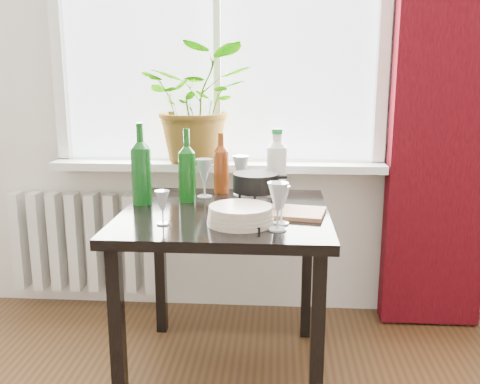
# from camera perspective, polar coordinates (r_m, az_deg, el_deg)

# --- Properties ---
(window) EXTENTS (1.72, 0.08, 1.62)m
(window) POSITION_cam_1_polar(r_m,az_deg,el_deg) (2.83, -2.41, 18.73)
(window) COLOR white
(window) RESTS_ON ground
(windowsill) EXTENTS (1.72, 0.20, 0.04)m
(windowsill) POSITION_cam_1_polar(r_m,az_deg,el_deg) (2.79, -2.43, 2.84)
(windowsill) COLOR white
(windowsill) RESTS_ON ground
(curtain) EXTENTS (0.50, 0.12, 2.56)m
(curtain) POSITION_cam_1_polar(r_m,az_deg,el_deg) (2.82, 21.19, 11.74)
(curtain) COLOR #37050A
(curtain) RESTS_ON ground
(radiator) EXTENTS (0.80, 0.10, 0.55)m
(radiator) POSITION_cam_1_polar(r_m,az_deg,el_deg) (3.10, -16.26, -5.14)
(radiator) COLOR silver
(radiator) RESTS_ON ground
(table) EXTENTS (0.85, 0.85, 0.74)m
(table) POSITION_cam_1_polar(r_m,az_deg,el_deg) (2.24, -1.57, -4.30)
(table) COLOR black
(table) RESTS_ON ground
(potted_plant) EXTENTS (0.57, 0.51, 0.60)m
(potted_plant) POSITION_cam_1_polar(r_m,az_deg,el_deg) (2.76, -4.46, 9.41)
(potted_plant) COLOR #226E1D
(potted_plant) RESTS_ON windowsill
(wine_bottle_left) EXTENTS (0.11, 0.11, 0.36)m
(wine_bottle_left) POSITION_cam_1_polar(r_m,az_deg,el_deg) (2.33, -10.53, 3.07)
(wine_bottle_left) COLOR #0D4612
(wine_bottle_left) RESTS_ON table
(wine_bottle_right) EXTENTS (0.09, 0.09, 0.33)m
(wine_bottle_right) POSITION_cam_1_polar(r_m,az_deg,el_deg) (2.35, -5.68, 2.88)
(wine_bottle_right) COLOR #0D470F
(wine_bottle_right) RESTS_ON table
(bottle_amber) EXTENTS (0.09, 0.09, 0.29)m
(bottle_amber) POSITION_cam_1_polar(r_m,az_deg,el_deg) (2.52, -2.02, 3.18)
(bottle_amber) COLOR #6A290B
(bottle_amber) RESTS_ON table
(cleaning_bottle) EXTENTS (0.11, 0.11, 0.32)m
(cleaning_bottle) POSITION_cam_1_polar(r_m,az_deg,el_deg) (2.45, 3.94, 3.22)
(cleaning_bottle) COLOR white
(cleaning_bottle) RESTS_ON table
(wineglass_front_right) EXTENTS (0.10, 0.10, 0.18)m
(wineglass_front_right) POSITION_cam_1_polar(r_m,az_deg,el_deg) (1.93, 4.05, -1.49)
(wineglass_front_right) COLOR silver
(wineglass_front_right) RESTS_ON table
(wineglass_far_right) EXTENTS (0.07, 0.07, 0.15)m
(wineglass_far_right) POSITION_cam_1_polar(r_m,az_deg,el_deg) (2.01, 4.47, -1.35)
(wineglass_far_right) COLOR white
(wineglass_far_right) RESTS_ON table
(wineglass_back_center) EXTENTS (0.09, 0.09, 0.19)m
(wineglass_back_center) POSITION_cam_1_polar(r_m,az_deg,el_deg) (2.47, 0.10, 1.83)
(wineglass_back_center) COLOR silver
(wineglass_back_center) RESTS_ON table
(wineglass_back_left) EXTENTS (0.10, 0.10, 0.18)m
(wineglass_back_left) POSITION_cam_1_polar(r_m,az_deg,el_deg) (2.44, -3.82, 1.54)
(wineglass_back_left) COLOR #B5B9C3
(wineglass_back_left) RESTS_ON table
(wineglass_front_left) EXTENTS (0.07, 0.07, 0.13)m
(wineglass_front_left) POSITION_cam_1_polar(r_m,az_deg,el_deg) (2.02, -8.26, -1.63)
(wineglass_front_left) COLOR #AFB4BD
(wineglass_front_left) RESTS_ON table
(plate_stack) EXTENTS (0.31, 0.31, 0.07)m
(plate_stack) POSITION_cam_1_polar(r_m,az_deg,el_deg) (2.02, 0.06, -2.49)
(plate_stack) COLOR beige
(plate_stack) RESTS_ON table
(fondue_pot) EXTENTS (0.24, 0.22, 0.15)m
(fondue_pot) POSITION_cam_1_polar(r_m,az_deg,el_deg) (2.24, 1.69, 0.14)
(fondue_pot) COLOR black
(fondue_pot) RESTS_ON table
(tv_remote) EXTENTS (0.05, 0.17, 0.02)m
(tv_remote) POSITION_cam_1_polar(r_m,az_deg,el_deg) (2.00, 1.58, -3.38)
(tv_remote) COLOR black
(tv_remote) RESTS_ON table
(cutting_board) EXTENTS (0.34, 0.25, 0.02)m
(cutting_board) POSITION_cam_1_polar(r_m,az_deg,el_deg) (2.17, 4.89, -2.14)
(cutting_board) COLOR #AF724F
(cutting_board) RESTS_ON table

